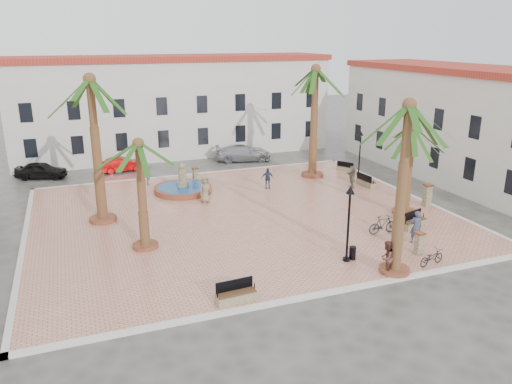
# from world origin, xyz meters

# --- Properties ---
(ground) EXTENTS (120.00, 120.00, 0.00)m
(ground) POSITION_xyz_m (0.00, 0.00, 0.00)
(ground) COLOR #56544F
(ground) RESTS_ON ground
(plaza) EXTENTS (26.00, 22.00, 0.15)m
(plaza) POSITION_xyz_m (0.00, 0.00, 0.07)
(plaza) COLOR #E29178
(plaza) RESTS_ON ground
(kerb_n) EXTENTS (26.30, 0.30, 0.16)m
(kerb_n) POSITION_xyz_m (0.00, 11.00, 0.08)
(kerb_n) COLOR silver
(kerb_n) RESTS_ON ground
(kerb_s) EXTENTS (26.30, 0.30, 0.16)m
(kerb_s) POSITION_xyz_m (0.00, -11.00, 0.08)
(kerb_s) COLOR silver
(kerb_s) RESTS_ON ground
(kerb_e) EXTENTS (0.30, 22.30, 0.16)m
(kerb_e) POSITION_xyz_m (13.00, 0.00, 0.08)
(kerb_e) COLOR silver
(kerb_e) RESTS_ON ground
(kerb_w) EXTENTS (0.30, 22.30, 0.16)m
(kerb_w) POSITION_xyz_m (-13.00, 0.00, 0.08)
(kerb_w) COLOR silver
(kerb_w) RESTS_ON ground
(building_north) EXTENTS (30.40, 7.40, 9.50)m
(building_north) POSITION_xyz_m (-0.00, 19.99, 4.77)
(building_north) COLOR silver
(building_north) RESTS_ON ground
(building_east) EXTENTS (7.40, 26.40, 9.00)m
(building_east) POSITION_xyz_m (19.99, 2.00, 4.52)
(building_east) COLOR silver
(building_east) RESTS_ON ground
(fountain) EXTENTS (4.27, 4.27, 2.21)m
(fountain) POSITION_xyz_m (-2.44, 6.30, 0.45)
(fountain) COLOR brown
(fountain) RESTS_ON plaza
(palm_nw) EXTENTS (5.47, 5.47, 9.11)m
(palm_nw) POSITION_xyz_m (-8.51, 2.06, 7.95)
(palm_nw) COLOR brown
(palm_nw) RESTS_ON plaza
(palm_sw) EXTENTS (4.59, 4.59, 6.12)m
(palm_sw) POSITION_xyz_m (-6.65, -3.03, 5.23)
(palm_sw) COLOR brown
(palm_sw) RESTS_ON plaza
(palm_s) EXTENTS (4.86, 4.86, 8.52)m
(palm_s) POSITION_xyz_m (4.36, -10.40, 7.48)
(palm_s) COLOR brown
(palm_s) RESTS_ON plaza
(palm_e) EXTENTS (5.15, 5.15, 6.08)m
(palm_e) POSITION_xyz_m (10.06, -3.51, 5.08)
(palm_e) COLOR brown
(palm_e) RESTS_ON plaza
(palm_ne) EXTENTS (5.81, 5.81, 9.06)m
(palm_ne) POSITION_xyz_m (8.57, 6.83, 7.83)
(palm_ne) COLOR brown
(palm_ne) RESTS_ON plaza
(bench_s) EXTENTS (1.87, 0.69, 0.97)m
(bench_s) POSITION_xyz_m (-3.85, -10.38, 0.42)
(bench_s) COLOR #877E5B
(bench_s) RESTS_ON plaza
(bench_se) EXTENTS (1.99, 1.11, 1.01)m
(bench_se) POSITION_xyz_m (9.03, -5.81, 0.43)
(bench_se) COLOR #877E5B
(bench_se) RESTS_ON plaza
(bench_e) EXTENTS (0.74, 1.89, 0.97)m
(bench_e) POSITION_xyz_m (11.17, 2.78, 0.42)
(bench_e) COLOR #877E5B
(bench_e) RESTS_ON plaza
(bench_ne) EXTENTS (1.30, 1.62, 0.85)m
(bench_ne) POSITION_xyz_m (12.01, 7.23, 0.39)
(bench_ne) COLOR #877E5B
(bench_ne) RESTS_ON plaza
(lamppost_s) EXTENTS (0.44, 0.44, 4.05)m
(lamppost_s) POSITION_xyz_m (2.80, -8.45, 2.89)
(lamppost_s) COLOR black
(lamppost_s) RESTS_ON plaza
(lamppost_e) EXTENTS (0.40, 0.40, 3.69)m
(lamppost_e) POSITION_xyz_m (12.40, 5.85, 2.65)
(lamppost_e) COLOR black
(lamppost_e) RESTS_ON plaza
(bollard_se) EXTENTS (0.46, 0.46, 1.25)m
(bollard_se) POSITION_xyz_m (6.80, -9.10, 0.79)
(bollard_se) COLOR #877E5B
(bollard_se) RESTS_ON plaza
(bollard_n) EXTENTS (0.54, 0.54, 1.24)m
(bollard_n) POSITION_xyz_m (-0.99, 8.26, 0.79)
(bollard_n) COLOR #877E5B
(bollard_n) RESTS_ON plaza
(bollard_e) EXTENTS (0.58, 0.58, 1.56)m
(bollard_e) POSITION_xyz_m (12.40, -2.80, 0.96)
(bollard_e) COLOR #877E5B
(bollard_e) RESTS_ON plaza
(litter_bin) EXTENTS (0.35, 0.35, 0.69)m
(litter_bin) POSITION_xyz_m (3.20, -8.37, 0.49)
(litter_bin) COLOR black
(litter_bin) RESTS_ON plaza
(cyclist_a) EXTENTS (0.79, 0.64, 1.89)m
(cyclist_a) POSITION_xyz_m (7.62, -7.73, 1.09)
(cyclist_a) COLOR #3A3F57
(cyclist_a) RESTS_ON plaza
(bicycle_a) EXTENTS (1.67, 0.82, 0.84)m
(bicycle_a) POSITION_xyz_m (6.57, -10.40, 0.57)
(bicycle_a) COLOR black
(bicycle_a) RESTS_ON plaza
(cyclist_b) EXTENTS (1.03, 0.97, 1.69)m
(cyclist_b) POSITION_xyz_m (3.84, -10.40, 1.00)
(cyclist_b) COLOR brown
(cyclist_b) RESTS_ON plaza
(bicycle_b) EXTENTS (1.84, 0.56, 1.10)m
(bicycle_b) POSITION_xyz_m (6.70, -5.95, 0.70)
(bicycle_b) COLOR black
(bicycle_b) RESTS_ON plaza
(pedestrian_fountain_a) EXTENTS (1.06, 0.85, 1.89)m
(pedestrian_fountain_a) POSITION_xyz_m (-1.51, 3.34, 1.10)
(pedestrian_fountain_a) COLOR #8A7659
(pedestrian_fountain_a) RESTS_ON plaza
(pedestrian_fountain_b) EXTENTS (1.00, 0.62, 1.59)m
(pedestrian_fountain_b) POSITION_xyz_m (3.79, 4.92, 0.94)
(pedestrian_fountain_b) COLOR #2B3552
(pedestrian_fountain_b) RESTS_ON plaza
(pedestrian_north) EXTENTS (0.69, 1.14, 1.71)m
(pedestrian_north) POSITION_xyz_m (-4.52, 9.13, 1.01)
(pedestrian_north) COLOR #57575D
(pedestrian_north) RESTS_ON plaza
(pedestrian_east) EXTENTS (0.96, 1.68, 1.73)m
(pedestrian_east) POSITION_xyz_m (9.90, 2.80, 1.02)
(pedestrian_east) COLOR #716858
(pedestrian_east) RESTS_ON plaza
(car_black) EXTENTS (4.37, 2.82, 1.38)m
(car_black) POSITION_xyz_m (-12.43, 14.57, 0.69)
(car_black) COLOR black
(car_black) RESTS_ON ground
(car_red) EXTENTS (3.87, 1.64, 1.24)m
(car_red) POSITION_xyz_m (-5.92, 14.49, 0.62)
(car_red) COLOR #B00404
(car_red) RESTS_ON ground
(car_silver) EXTENTS (5.44, 3.15, 1.48)m
(car_silver) POSITION_xyz_m (5.14, 14.43, 0.74)
(car_silver) COLOR #9B9DA3
(car_silver) RESTS_ON ground
(car_white) EXTENTS (5.43, 3.29, 1.41)m
(car_white) POSITION_xyz_m (5.41, 14.77, 0.70)
(car_white) COLOR silver
(car_white) RESTS_ON ground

